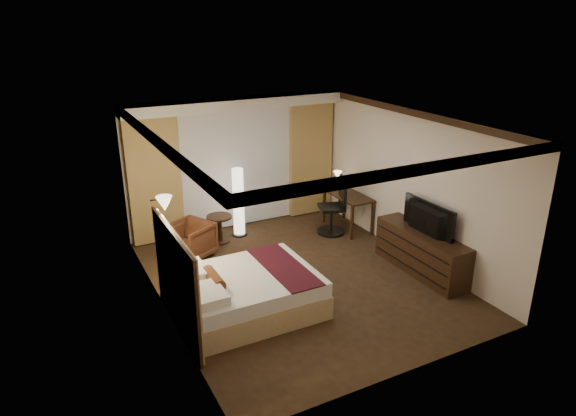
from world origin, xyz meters
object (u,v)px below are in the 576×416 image
armchair (190,239)px  side_table (220,229)px  floor_lamp (238,202)px  television (424,214)px  office_chair (332,206)px  dresser (421,252)px  bed (247,293)px  desk (348,211)px

armchair → side_table: (0.71, 0.39, -0.10)m
floor_lamp → television: (2.16, -2.91, 0.37)m
office_chair → television: 2.25m
floor_lamp → dresser: (2.19, -2.91, -0.34)m
floor_lamp → dresser: floor_lamp is taller
bed → office_chair: 3.32m
television → side_table: bearing=42.5°
bed → armchair: 2.17m
armchair → television: television is taller
bed → armchair: (-0.20, 2.16, 0.07)m
side_table → bed: bearing=-101.3°
floor_lamp → office_chair: floor_lamp is taller
armchair → office_chair: (2.89, -0.23, 0.23)m
floor_lamp → side_table: bearing=-163.9°
armchair → desk: bearing=58.8°
floor_lamp → desk: floor_lamp is taller
side_table → dresser: bearing=-46.3°
side_table → office_chair: 2.28m
side_table → dresser: 3.84m
bed → office_chair: bearing=35.7°
bed → side_table: 2.61m
desk → dresser: size_ratio=0.61×
floor_lamp → desk: 2.28m
bed → television: (3.13, -0.22, 0.77)m
bed → dresser: bearing=-4.0°
floor_lamp → office_chair: bearing=-24.0°
side_table → desk: desk is taller
side_table → television: television is taller
floor_lamp → bed: bearing=-110.0°
dresser → office_chair: bearing=102.6°
bed → television: television is taller
armchair → floor_lamp: (1.18, 0.53, 0.34)m
bed → side_table: bed is taller
dresser → television: 0.71m
floor_lamp → desk: (2.14, -0.71, -0.33)m
armchair → side_table: size_ratio=1.35×
office_chair → dresser: bearing=-59.0°
floor_lamp → television: floor_lamp is taller
armchair → side_table: 0.82m
armchair → office_chair: office_chair is taller
armchair → dresser: size_ratio=0.39×
dresser → side_table: bearing=133.7°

